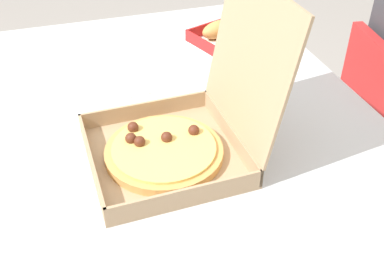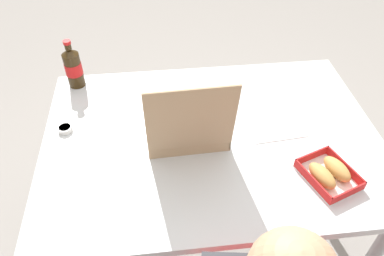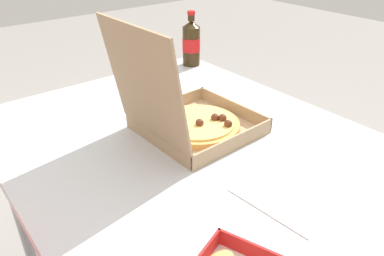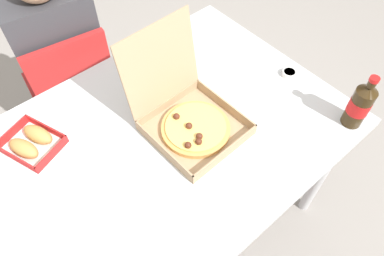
{
  "view_description": "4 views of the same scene",
  "coord_description": "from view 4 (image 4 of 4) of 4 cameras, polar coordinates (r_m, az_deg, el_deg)",
  "views": [
    {
      "loc": [
        0.83,
        -0.23,
        1.38
      ],
      "look_at": [
        0.08,
        0.01,
        0.8
      ],
      "focal_mm": 43.48,
      "sensor_mm": 36.0,
      "label": 1
    },
    {
      "loc": [
        0.19,
        1.02,
        1.77
      ],
      "look_at": [
        0.08,
        0.0,
        0.81
      ],
      "focal_mm": 34.98,
      "sensor_mm": 36.0,
      "label": 2
    },
    {
      "loc": [
        -0.64,
        0.55,
        1.3
      ],
      "look_at": [
        0.09,
        -0.03,
        0.77
      ],
      "focal_mm": 34.78,
      "sensor_mm": 36.0,
      "label": 3
    },
    {
      "loc": [
        -0.4,
        -0.63,
        1.78
      ],
      "look_at": [
        0.09,
        -0.06,
        0.78
      ],
      "focal_mm": 33.45,
      "sensor_mm": 36.0,
      "label": 4
    }
  ],
  "objects": [
    {
      "name": "diner_person",
      "position": [
        1.8,
        -20.67,
        12.0
      ],
      "size": [
        0.38,
        0.44,
        1.15
      ],
      "color": "#333847",
      "rests_on": "ground_plane"
    },
    {
      "name": "ground_plane",
      "position": [
        1.93,
        -3.16,
        -14.39
      ],
      "size": [
        10.0,
        10.0,
        0.0
      ],
      "primitive_type": "plane",
      "color": "gray"
    },
    {
      "name": "paper_menu",
      "position": [
        1.2,
        -13.95,
        -8.19
      ],
      "size": [
        0.22,
        0.17,
        0.0
      ],
      "primitive_type": "cube",
      "rotation": [
        0.0,
        0.0,
        0.08
      ],
      "color": "white",
      "rests_on": "dining_table"
    },
    {
      "name": "pizza_box_open",
      "position": [
        1.25,
        -0.5,
        1.82
      ],
      "size": [
        0.31,
        0.37,
        0.34
      ],
      "color": "tan",
      "rests_on": "dining_table"
    },
    {
      "name": "dipping_sauce_cup",
      "position": [
        1.5,
        15.23,
        8.45
      ],
      "size": [
        0.06,
        0.06,
        0.02
      ],
      "color": "white",
      "rests_on": "dining_table"
    },
    {
      "name": "dining_table",
      "position": [
        1.33,
        -4.44,
        -3.13
      ],
      "size": [
        1.3,
        0.93,
        0.76
      ],
      "color": "silver",
      "rests_on": "ground_plane"
    },
    {
      "name": "chair",
      "position": [
        1.9,
        -18.33,
        6.41
      ],
      "size": [
        0.45,
        0.45,
        0.83
      ],
      "color": "red",
      "rests_on": "ground_plane"
    },
    {
      "name": "cola_bottle",
      "position": [
        1.36,
        25.2,
        3.38
      ],
      "size": [
        0.07,
        0.07,
        0.22
      ],
      "color": "#33230F",
      "rests_on": "dining_table"
    },
    {
      "name": "bread_side_box",
      "position": [
        1.33,
        -24.22,
        -2.1
      ],
      "size": [
        0.21,
        0.23,
        0.06
      ],
      "color": "white",
      "rests_on": "dining_table"
    }
  ]
}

